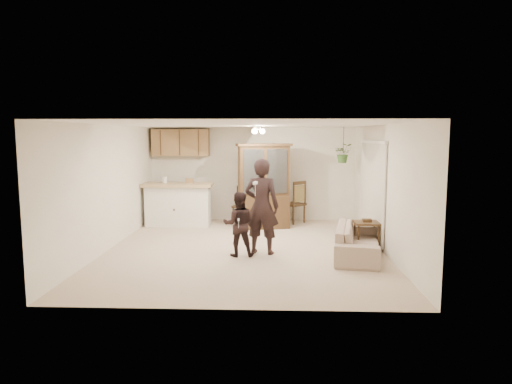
{
  "coord_description": "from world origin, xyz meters",
  "views": [
    {
      "loc": [
        0.57,
        -9.03,
        2.3
      ],
      "look_at": [
        0.21,
        0.4,
        1.12
      ],
      "focal_mm": 32.0,
      "sensor_mm": 36.0,
      "label": 1
    }
  ],
  "objects_px": {
    "chair_hutch_right": "(293,211)",
    "sofa": "(358,237)",
    "adult": "(262,208)",
    "child": "(239,221)",
    "china_hutch": "(264,187)",
    "chair_bar": "(182,215)",
    "side_table": "(367,235)",
    "chair_hutch_left": "(241,212)"
  },
  "relations": [
    {
      "from": "adult",
      "to": "chair_hutch_right",
      "type": "bearing_deg",
      "value": -89.24
    },
    {
      "from": "child",
      "to": "chair_hutch_left",
      "type": "height_order",
      "value": "child"
    },
    {
      "from": "china_hutch",
      "to": "chair_bar",
      "type": "xyz_separation_m",
      "value": [
        -2.08,
        0.2,
        -0.75
      ]
    },
    {
      "from": "adult",
      "to": "chair_bar",
      "type": "distance_m",
      "value": 3.44
    },
    {
      "from": "side_table",
      "to": "child",
      "type": "bearing_deg",
      "value": -165.8
    },
    {
      "from": "child",
      "to": "side_table",
      "type": "bearing_deg",
      "value": -170.12
    },
    {
      "from": "china_hutch",
      "to": "chair_hutch_left",
      "type": "distance_m",
      "value": 1.28
    },
    {
      "from": "adult",
      "to": "chair_bar",
      "type": "height_order",
      "value": "adult"
    },
    {
      "from": "sofa",
      "to": "chair_hutch_right",
      "type": "bearing_deg",
      "value": 29.04
    },
    {
      "from": "side_table",
      "to": "sofa",
      "type": "bearing_deg",
      "value": -116.14
    },
    {
      "from": "child",
      "to": "chair_bar",
      "type": "height_order",
      "value": "child"
    },
    {
      "from": "chair_bar",
      "to": "sofa",
      "type": "bearing_deg",
      "value": -47.59
    },
    {
      "from": "side_table",
      "to": "chair_bar",
      "type": "bearing_deg",
      "value": 152.2
    },
    {
      "from": "sofa",
      "to": "chair_bar",
      "type": "distance_m",
      "value": 4.82
    },
    {
      "from": "child",
      "to": "side_table",
      "type": "height_order",
      "value": "child"
    },
    {
      "from": "child",
      "to": "china_hutch",
      "type": "xyz_separation_m",
      "value": [
        0.42,
        2.66,
        0.36
      ]
    },
    {
      "from": "sofa",
      "to": "child",
      "type": "height_order",
      "value": "child"
    },
    {
      "from": "adult",
      "to": "child",
      "type": "xyz_separation_m",
      "value": [
        -0.43,
        -0.2,
        -0.22
      ]
    },
    {
      "from": "adult",
      "to": "chair_hutch_left",
      "type": "relative_size",
      "value": 1.92
    },
    {
      "from": "adult",
      "to": "china_hutch",
      "type": "xyz_separation_m",
      "value": [
        -0.01,
        2.46,
        0.13
      ]
    },
    {
      "from": "adult",
      "to": "chair_bar",
      "type": "xyz_separation_m",
      "value": [
        -2.09,
        2.67,
        -0.61
      ]
    },
    {
      "from": "side_table",
      "to": "chair_hutch_right",
      "type": "xyz_separation_m",
      "value": [
        -1.36,
        2.74,
        0.02
      ]
    },
    {
      "from": "adult",
      "to": "chair_hutch_right",
      "type": "xyz_separation_m",
      "value": [
        0.76,
        3.19,
        -0.59
      ]
    },
    {
      "from": "side_table",
      "to": "chair_hutch_right",
      "type": "height_order",
      "value": "chair_hutch_right"
    },
    {
      "from": "side_table",
      "to": "chair_hutch_left",
      "type": "relative_size",
      "value": 0.66
    },
    {
      "from": "adult",
      "to": "chair_bar",
      "type": "bearing_deg",
      "value": -37.81
    },
    {
      "from": "sofa",
      "to": "adult",
      "type": "height_order",
      "value": "adult"
    },
    {
      "from": "sofa",
      "to": "chair_bar",
      "type": "xyz_separation_m",
      "value": [
        -3.93,
        2.79,
        -0.08
      ]
    },
    {
      "from": "side_table",
      "to": "china_hutch",
      "type": "bearing_deg",
      "value": 136.59
    },
    {
      "from": "adult",
      "to": "sofa",
      "type": "bearing_deg",
      "value": -169.79
    },
    {
      "from": "adult",
      "to": "china_hutch",
      "type": "distance_m",
      "value": 2.47
    },
    {
      "from": "chair_hutch_right",
      "to": "sofa",
      "type": "bearing_deg",
      "value": 65.12
    },
    {
      "from": "adult",
      "to": "child",
      "type": "distance_m",
      "value": 0.53
    },
    {
      "from": "chair_hutch_right",
      "to": "child",
      "type": "bearing_deg",
      "value": 27.69
    },
    {
      "from": "adult",
      "to": "side_table",
      "type": "distance_m",
      "value": 2.25
    },
    {
      "from": "sofa",
      "to": "chair_hutch_left",
      "type": "distance_m",
      "value": 4.21
    },
    {
      "from": "sofa",
      "to": "child",
      "type": "bearing_deg",
      "value": 102.81
    },
    {
      "from": "sofa",
      "to": "adult",
      "type": "relative_size",
      "value": 1.04
    },
    {
      "from": "china_hutch",
      "to": "child",
      "type": "bearing_deg",
      "value": -111.3
    },
    {
      "from": "chair_hutch_right",
      "to": "adult",
      "type": "bearing_deg",
      "value": 33.67
    },
    {
      "from": "chair_bar",
      "to": "side_table",
      "type": "bearing_deg",
      "value": -40.02
    },
    {
      "from": "sofa",
      "to": "china_hutch",
      "type": "distance_m",
      "value": 3.25
    }
  ]
}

